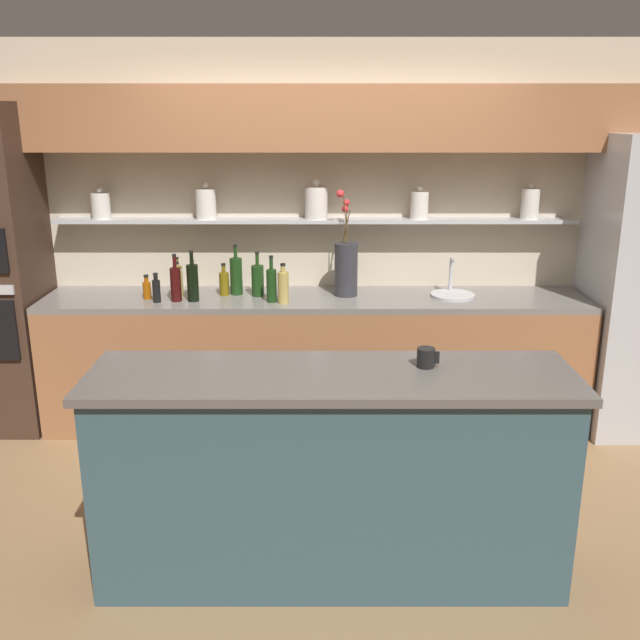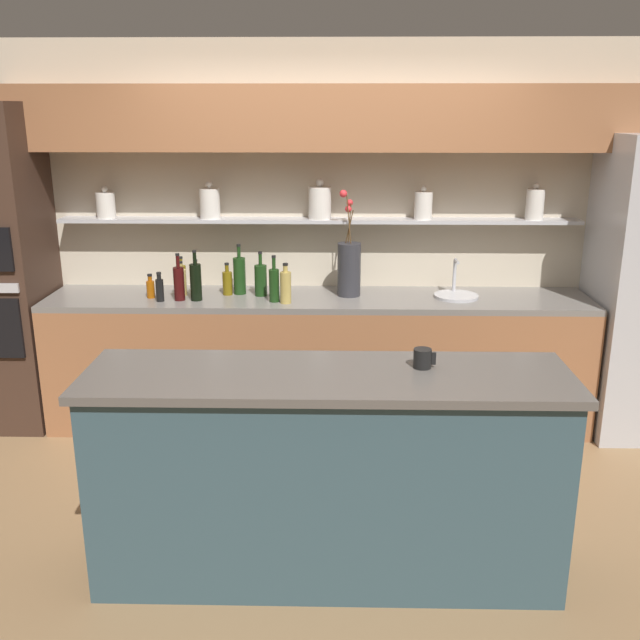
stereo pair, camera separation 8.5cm
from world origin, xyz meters
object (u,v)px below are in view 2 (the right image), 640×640
Objects in this scene: bottle_wine_8 at (261,280)px; coffee_mug at (423,358)px; bottle_oil_3 at (181,277)px; bottle_wine_4 at (240,275)px; bottle_wine_9 at (274,284)px; bottle_wine_7 at (179,283)px; bottle_sauce_10 at (151,288)px; bottle_spirit_0 at (181,281)px; bottle_oil_2 at (196,282)px; bottle_oil_6 at (227,282)px; sink_fixture at (456,294)px; bottle_wine_11 at (196,281)px; flower_vase at (349,267)px; bottle_spirit_5 at (286,287)px; bottle_sauce_1 at (160,289)px.

coffee_mug is at bearing -61.35° from bottle_wine_8.
bottle_oil_3 is 2.37× the size of coffee_mug.
bottle_wine_4 reaches higher than bottle_wine_9.
bottle_wine_7 is 1.93× the size of bottle_sauce_10.
bottle_wine_4 is 0.33m from bottle_wine_9.
bottle_wine_7 is 0.22m from bottle_sauce_10.
bottle_wine_9 is (0.65, -0.16, 0.02)m from bottle_spirit_0.
bottle_oil_2 is at bearing -173.56° from bottle_wine_8.
bottle_sauce_10 is at bearing 164.62° from bottle_wine_7.
bottle_wine_9 is (0.34, -0.17, 0.03)m from bottle_oil_6.
sink_fixture reaches higher than bottle_oil_6.
coffee_mug is (1.33, -1.53, 0.02)m from bottle_wine_11.
bottle_oil_3 reaches higher than bottle_sauce_10.
bottle_oil_3 is at bearing 50.36° from bottle_sauce_10.
bottle_spirit_0 is 0.76× the size of bottle_wine_9.
coffee_mug is (1.45, -1.66, 0.05)m from bottle_spirit_0.
bottle_oil_6 is at bearing 175.55° from bottle_wine_8.
bottle_oil_3 is 0.30m from bottle_wine_11.
flower_vase is at bearing 1.92° from bottle_wine_8.
bottle_wine_4 reaches higher than bottle_spirit_0.
bottle_sauce_10 is at bearing 174.71° from bottle_wine_9.
bottle_oil_6 reaches higher than coffee_mug.
flower_vase is 2.69× the size of bottle_spirit_5.
bottle_wine_7 is 0.64m from bottle_wine_9.
flower_vase is 4.38× the size of bottle_sauce_10.
bottle_sauce_1 is 0.84m from bottle_spirit_5.
bottle_spirit_0 is at bearing 22.00° from bottle_sauce_10.
bottle_sauce_10 is 1.60× the size of coffee_mug.
bottle_oil_3 is 0.91× the size of bottle_spirit_5.
bottle_wine_7 is (-0.10, -0.09, 0.01)m from bottle_oil_2.
bottle_spirit_5 is 1.64m from coffee_mug.
bottle_spirit_5 is 0.79× the size of bottle_wine_11.
bottle_spirit_0 is 0.75× the size of bottle_wine_7.
bottle_wine_4 is at bearing 33.66° from bottle_wine_11.
bottle_sauce_10 is at bearing -158.00° from bottle_spirit_0.
flower_vase is 2.31× the size of bottle_wine_9.
coffee_mug is at bearing -46.71° from bottle_wine_7.
bottle_oil_2 is 2.10m from coffee_mug.
bottle_oil_6 is at bearing -179.86° from flower_vase.
bottle_oil_6 is at bearing 38.89° from bottle_wine_11.
bottle_wine_7 is 0.55m from bottle_wine_8.
bottle_oil_2 reaches higher than bottle_sauce_1.
bottle_wine_9 is 0.92× the size of bottle_wine_11.
bottle_spirit_0 is 0.69× the size of bottle_wine_4.
flower_vase is 2.12× the size of bottle_wine_11.
bottle_spirit_5 is (0.73, -0.19, 0.02)m from bottle_spirit_0.
bottle_wine_9 is (0.68, -0.28, 0.02)m from bottle_oil_3.
bottle_sauce_1 is (-0.11, -0.17, -0.01)m from bottle_spirit_0.
bottle_oil_3 is at bearing 169.06° from bottle_wine_4.
bottle_wine_11 is (-1.02, -0.15, -0.07)m from flower_vase.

